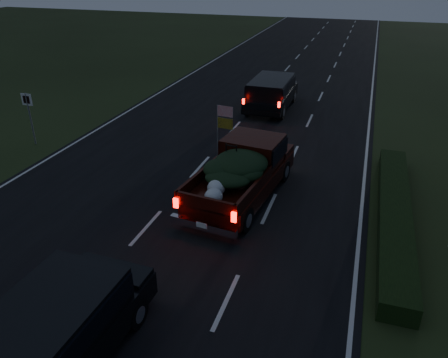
% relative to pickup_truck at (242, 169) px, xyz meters
% --- Properties ---
extents(ground, '(120.00, 120.00, 0.00)m').
position_rel_pickup_truck_xyz_m(ground, '(-2.43, -3.06, -1.14)').
color(ground, black).
rests_on(ground, ground).
extents(road_asphalt, '(14.00, 120.00, 0.02)m').
position_rel_pickup_truck_xyz_m(road_asphalt, '(-2.43, -3.06, -1.13)').
color(road_asphalt, black).
rests_on(road_asphalt, ground).
extents(hedge_row, '(1.00, 10.00, 0.60)m').
position_rel_pickup_truck_xyz_m(hedge_row, '(5.37, -0.06, -0.84)').
color(hedge_row, black).
rests_on(hedge_row, ground).
extents(route_sign, '(0.55, 0.08, 2.50)m').
position_rel_pickup_truck_xyz_m(route_sign, '(-10.93, 1.94, 0.52)').
color(route_sign, gray).
rests_on(route_sign, ground).
extents(pickup_truck, '(2.89, 6.04, 3.05)m').
position_rel_pickup_truck_xyz_m(pickup_truck, '(0.00, 0.00, 0.00)').
color(pickup_truck, black).
rests_on(pickup_truck, ground).
extents(lead_suv, '(2.22, 5.25, 1.51)m').
position_rel_pickup_truck_xyz_m(lead_suv, '(-1.34, 10.80, -0.00)').
color(lead_suv, black).
rests_on(lead_suv, ground).
extents(rear_suv, '(2.41, 5.17, 1.47)m').
position_rel_pickup_truck_xyz_m(rear_suv, '(-1.64, -8.80, -0.03)').
color(rear_suv, black).
rests_on(rear_suv, ground).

